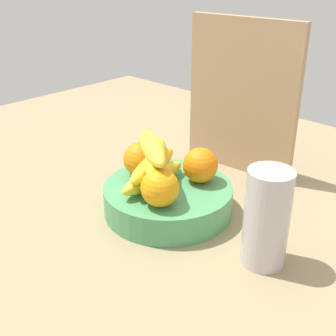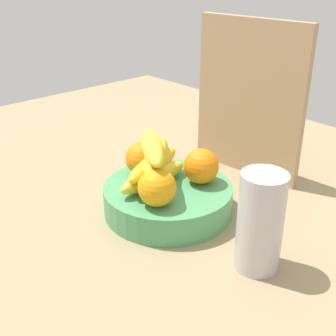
% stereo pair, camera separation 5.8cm
% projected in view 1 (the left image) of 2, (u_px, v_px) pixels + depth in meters
% --- Properties ---
extents(ground_plane, '(1.80, 1.40, 0.03)m').
position_uv_depth(ground_plane, '(166.00, 211.00, 0.94)').
color(ground_plane, '#988460').
extents(fruit_bowl, '(0.26, 0.26, 0.06)m').
position_uv_depth(fruit_bowl, '(168.00, 198.00, 0.90)').
color(fruit_bowl, '#4A9A62').
rests_on(fruit_bowl, ground_plane).
extents(orange_front_left, '(0.07, 0.07, 0.07)m').
position_uv_depth(orange_front_left, '(200.00, 165.00, 0.89)').
color(orange_front_left, orange).
rests_on(orange_front_left, fruit_bowl).
extents(orange_front_right, '(0.07, 0.07, 0.07)m').
position_uv_depth(orange_front_right, '(140.00, 159.00, 0.92)').
color(orange_front_right, orange).
rests_on(orange_front_right, fruit_bowl).
extents(orange_center, '(0.07, 0.07, 0.07)m').
position_uv_depth(orange_center, '(160.00, 188.00, 0.81)').
color(orange_center, orange).
rests_on(orange_center, fruit_bowl).
extents(banana_bunch, '(0.16, 0.18, 0.11)m').
position_uv_depth(banana_bunch, '(154.00, 162.00, 0.87)').
color(banana_bunch, yellow).
rests_on(banana_bunch, fruit_bowl).
extents(cutting_board, '(0.28, 0.04, 0.36)m').
position_uv_depth(cutting_board, '(242.00, 98.00, 1.02)').
color(cutting_board, tan).
rests_on(cutting_board, ground_plane).
extents(thermos_tumbler, '(0.08, 0.08, 0.17)m').
position_uv_depth(thermos_tumbler, '(267.00, 218.00, 0.73)').
color(thermos_tumbler, '#C0BABD').
rests_on(thermos_tumbler, ground_plane).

